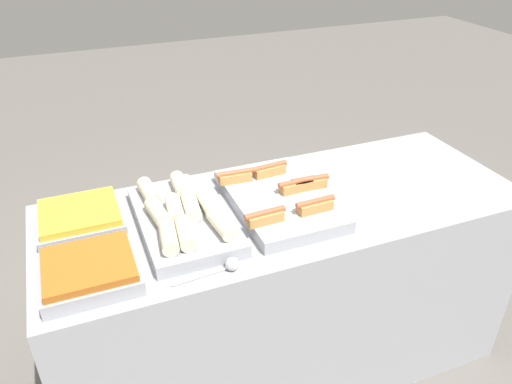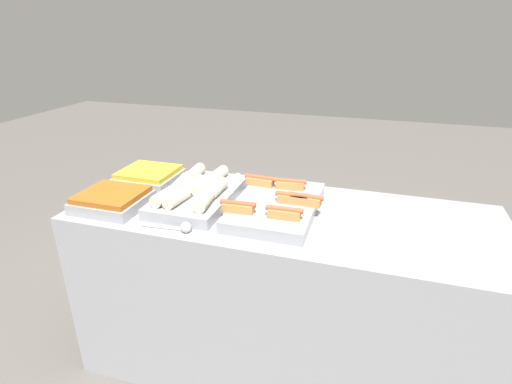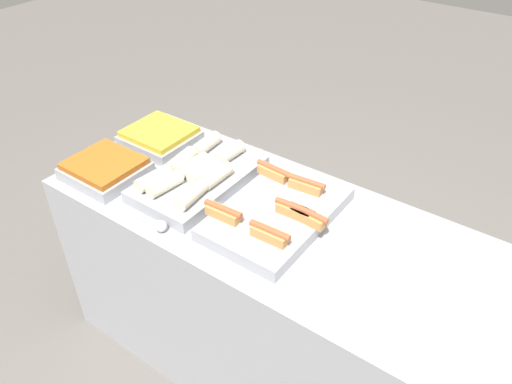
# 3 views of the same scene
# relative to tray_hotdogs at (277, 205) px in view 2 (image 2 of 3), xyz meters

# --- Properties ---
(ground_plane) EXTENTS (12.00, 12.00, 0.00)m
(ground_plane) POSITION_rel_tray_hotdogs_xyz_m (0.03, -0.00, -0.89)
(ground_plane) COLOR slate
(counter) EXTENTS (1.87, 0.71, 0.86)m
(counter) POSITION_rel_tray_hotdogs_xyz_m (0.03, -0.00, -0.46)
(counter) COLOR #A8AAB2
(counter) RESTS_ON ground_plane
(tray_hotdogs) EXTENTS (0.40, 0.54, 0.10)m
(tray_hotdogs) POSITION_rel_tray_hotdogs_xyz_m (0.00, 0.00, 0.00)
(tray_hotdogs) COLOR #A8AAB2
(tray_hotdogs) RESTS_ON counter
(tray_wraps) EXTENTS (0.31, 0.53, 0.10)m
(tray_wraps) POSITION_rel_tray_hotdogs_xyz_m (-0.37, -0.01, 0.01)
(tray_wraps) COLOR #A8AAB2
(tray_wraps) RESTS_ON counter
(tray_side_front) EXTENTS (0.29, 0.27, 0.07)m
(tray_side_front) POSITION_rel_tray_hotdogs_xyz_m (-0.71, -0.18, 0.00)
(tray_side_front) COLOR #A8AAB2
(tray_side_front) RESTS_ON counter
(tray_side_back) EXTENTS (0.29, 0.27, 0.07)m
(tray_side_back) POSITION_rel_tray_hotdogs_xyz_m (-0.71, 0.13, 0.00)
(tray_side_back) COLOR #A8AAB2
(tray_side_back) RESTS_ON counter
(serving_spoon_near) EXTENTS (0.22, 0.04, 0.04)m
(serving_spoon_near) POSITION_rel_tray_hotdogs_xyz_m (-0.31, -0.29, -0.01)
(serving_spoon_near) COLOR silver
(serving_spoon_near) RESTS_ON counter
(serving_spoon_far) EXTENTS (0.23, 0.04, 0.04)m
(serving_spoon_far) POSITION_rel_tray_hotdogs_xyz_m (-0.31, 0.29, -0.01)
(serving_spoon_far) COLOR silver
(serving_spoon_far) RESTS_ON counter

